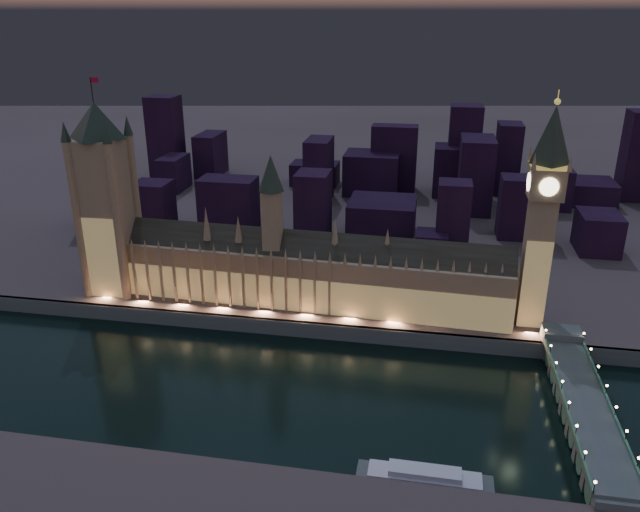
% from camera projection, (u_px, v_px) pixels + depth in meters
% --- Properties ---
extents(ground_plane, '(2000.00, 2000.00, 0.00)m').
position_uv_depth(ground_plane, '(286.00, 382.00, 272.04)').
color(ground_plane, black).
rests_on(ground_plane, ground).
extents(north_bank, '(2000.00, 960.00, 8.00)m').
position_uv_depth(north_bank, '(385.00, 142.00, 746.32)').
color(north_bank, '#3E3635').
rests_on(north_bank, ground).
extents(embankment_wall, '(2000.00, 2.50, 8.00)m').
position_uv_depth(embankment_wall, '(305.00, 329.00, 308.08)').
color(embankment_wall, '#415849').
rests_on(embankment_wall, ground).
extents(palace_of_westminster, '(202.00, 29.91, 78.00)m').
position_uv_depth(palace_of_westminster, '(310.00, 271.00, 319.10)').
color(palace_of_westminster, '#887A5C').
rests_on(palace_of_westminster, north_bank).
extents(victoria_tower, '(31.68, 31.68, 112.91)m').
position_uv_depth(victoria_tower, '(105.00, 190.00, 323.57)').
color(victoria_tower, '#887A5C').
rests_on(victoria_tower, north_bank).
extents(elizabeth_tower, '(18.00, 18.00, 111.29)m').
position_uv_depth(elizabeth_tower, '(544.00, 200.00, 284.92)').
color(elizabeth_tower, '#887A5C').
rests_on(elizabeth_tower, north_bank).
extents(westminster_bridge, '(17.50, 113.00, 15.90)m').
position_uv_depth(westminster_bridge, '(581.00, 404.00, 246.51)').
color(westminster_bridge, '#415849').
rests_on(westminster_bridge, ground).
extents(river_boat, '(47.10, 11.34, 4.50)m').
position_uv_depth(river_boat, '(424.00, 476.00, 214.72)').
color(river_boat, '#415849').
rests_on(river_boat, ground).
extents(city_backdrop, '(471.08, 215.63, 72.77)m').
position_uv_depth(city_backdrop, '(411.00, 177.00, 480.11)').
color(city_backdrop, black).
rests_on(city_backdrop, north_bank).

